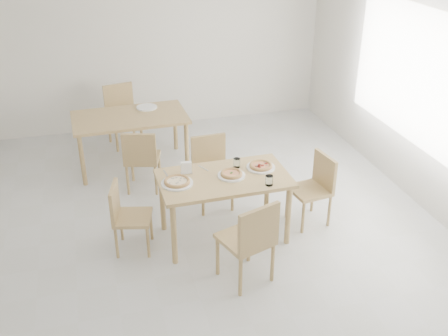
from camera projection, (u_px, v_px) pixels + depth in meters
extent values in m
plane|color=#BBBCB7|center=(182.00, 247.00, 5.70)|extent=(7.00, 7.00, 0.00)
plane|color=silver|center=(134.00, 41.00, 8.04)|extent=(6.00, 0.00, 6.00)
plane|color=silver|center=(446.00, 100.00, 5.75)|extent=(0.00, 7.00, 7.00)
cube|color=white|center=(429.00, 83.00, 5.96)|extent=(1.60, 0.02, 3.20)
cube|color=tan|center=(224.00, 179.00, 5.55)|extent=(1.40, 0.81, 0.04)
cylinder|color=tan|center=(174.00, 234.00, 5.29)|extent=(0.06, 0.06, 0.71)
cylinder|color=tan|center=(288.00, 215.00, 5.60)|extent=(0.06, 0.06, 0.71)
cylinder|color=tan|center=(162.00, 202.00, 5.84)|extent=(0.06, 0.06, 0.71)
cylinder|color=tan|center=(267.00, 187.00, 6.15)|extent=(0.06, 0.06, 0.71)
cube|color=tan|center=(245.00, 239.00, 5.03)|extent=(0.57, 0.57, 0.04)
cube|color=tan|center=(259.00, 229.00, 4.78)|extent=(0.44, 0.19, 0.43)
cylinder|color=tan|center=(249.00, 243.00, 5.38)|extent=(0.04, 0.04, 0.44)
cylinder|color=tan|center=(218.00, 256.00, 5.19)|extent=(0.04, 0.04, 0.44)
cylinder|color=tan|center=(272.00, 262.00, 5.10)|extent=(0.04, 0.04, 0.44)
cylinder|color=tan|center=(240.00, 277.00, 4.91)|extent=(0.04, 0.04, 0.44)
cube|color=tan|center=(213.00, 174.00, 6.26)|extent=(0.44, 0.44, 0.04)
cube|color=tan|center=(208.00, 151.00, 6.32)|extent=(0.43, 0.06, 0.41)
cylinder|color=tan|center=(203.00, 200.00, 6.16)|extent=(0.04, 0.04, 0.42)
cylinder|color=tan|center=(232.00, 195.00, 6.26)|extent=(0.04, 0.04, 0.42)
cylinder|color=tan|center=(195.00, 186.00, 6.47)|extent=(0.04, 0.04, 0.42)
cylinder|color=tan|center=(223.00, 181.00, 6.57)|extent=(0.04, 0.04, 0.42)
cube|color=tan|center=(133.00, 218.00, 5.50)|extent=(0.46, 0.46, 0.04)
cube|color=tan|center=(114.00, 202.00, 5.40)|extent=(0.13, 0.38, 0.36)
cylinder|color=tan|center=(148.00, 243.00, 5.45)|extent=(0.03, 0.03, 0.37)
cylinder|color=tan|center=(151.00, 225.00, 5.74)|extent=(0.03, 0.03, 0.37)
cylinder|color=tan|center=(117.00, 243.00, 5.44)|extent=(0.03, 0.03, 0.37)
cylinder|color=tan|center=(121.00, 225.00, 5.73)|extent=(0.03, 0.03, 0.37)
cube|color=tan|center=(309.00, 190.00, 5.95)|extent=(0.47, 0.47, 0.04)
cube|color=tan|center=(325.00, 171.00, 5.92)|extent=(0.10, 0.41, 0.39)
cylinder|color=tan|center=(287.00, 203.00, 6.13)|extent=(0.04, 0.04, 0.40)
cylinder|color=tan|center=(303.00, 218.00, 5.85)|extent=(0.04, 0.04, 0.40)
cylinder|color=tan|center=(312.00, 197.00, 6.26)|extent=(0.04, 0.04, 0.40)
cylinder|color=tan|center=(329.00, 211.00, 5.97)|extent=(0.04, 0.04, 0.40)
cylinder|color=white|center=(231.00, 175.00, 5.55)|extent=(0.29, 0.29, 0.02)
cylinder|color=white|center=(177.00, 183.00, 5.40)|extent=(0.33, 0.33, 0.02)
cylinder|color=white|center=(261.00, 167.00, 5.72)|extent=(0.31, 0.31, 0.02)
cylinder|color=tan|center=(231.00, 174.00, 5.54)|extent=(0.30, 0.30, 0.01)
torus|color=tan|center=(231.00, 173.00, 5.54)|extent=(0.30, 0.30, 0.03)
cylinder|color=#D24325|center=(231.00, 173.00, 5.54)|extent=(0.22, 0.22, 0.01)
ellipsoid|color=#225112|center=(231.00, 173.00, 5.54)|extent=(0.05, 0.05, 0.01)
cylinder|color=tan|center=(177.00, 182.00, 5.39)|extent=(0.34, 0.34, 0.01)
torus|color=tan|center=(177.00, 181.00, 5.39)|extent=(0.34, 0.34, 0.03)
cylinder|color=white|center=(177.00, 181.00, 5.39)|extent=(0.27, 0.27, 0.01)
cylinder|color=tan|center=(261.00, 166.00, 5.71)|extent=(0.27, 0.27, 0.01)
torus|color=tan|center=(261.00, 165.00, 5.71)|extent=(0.27, 0.27, 0.03)
cylinder|color=#D24325|center=(261.00, 165.00, 5.71)|extent=(0.21, 0.21, 0.01)
cylinder|color=white|center=(269.00, 180.00, 5.36)|extent=(0.08, 0.08, 0.11)
cylinder|color=white|center=(237.00, 163.00, 5.72)|extent=(0.08, 0.08, 0.10)
cube|color=silver|center=(186.00, 173.00, 5.60)|extent=(0.13, 0.08, 0.01)
cube|color=white|center=(186.00, 167.00, 5.57)|extent=(0.12, 0.06, 0.12)
cube|color=silver|center=(203.00, 168.00, 5.71)|extent=(0.09, 0.16, 0.01)
cube|color=silver|center=(166.00, 173.00, 5.60)|extent=(0.04, 0.18, 0.01)
cube|color=tan|center=(130.00, 117.00, 7.07)|extent=(1.55, 0.92, 0.04)
cylinder|color=tan|center=(82.00, 161.00, 6.76)|extent=(0.06, 0.06, 0.71)
cylinder|color=tan|center=(187.00, 147.00, 7.12)|extent=(0.06, 0.06, 0.71)
cylinder|color=tan|center=(79.00, 138.00, 7.38)|extent=(0.06, 0.06, 0.71)
cylinder|color=tan|center=(175.00, 127.00, 7.74)|extent=(0.06, 0.06, 0.71)
cube|color=tan|center=(143.00, 158.00, 6.66)|extent=(0.52, 0.52, 0.04)
cube|color=tan|center=(139.00, 149.00, 6.39)|extent=(0.41, 0.15, 0.40)
cylinder|color=tan|center=(159.00, 167.00, 6.92)|extent=(0.04, 0.04, 0.41)
cylinder|color=tan|center=(132.00, 167.00, 6.92)|extent=(0.04, 0.04, 0.41)
cylinder|color=tan|center=(156.00, 180.00, 6.60)|extent=(0.04, 0.04, 0.41)
cylinder|color=tan|center=(128.00, 180.00, 6.60)|extent=(0.04, 0.04, 0.41)
cube|color=tan|center=(124.00, 116.00, 7.83)|extent=(0.53, 0.53, 0.04)
cube|color=tan|center=(118.00, 98.00, 7.88)|extent=(0.45, 0.13, 0.43)
cylinder|color=tan|center=(117.00, 138.00, 7.71)|extent=(0.04, 0.04, 0.44)
cylinder|color=tan|center=(141.00, 133.00, 7.87)|extent=(0.04, 0.04, 0.44)
cylinder|color=tan|center=(109.00, 129.00, 8.01)|extent=(0.04, 0.04, 0.44)
cylinder|color=tan|center=(133.00, 125.00, 8.17)|extent=(0.04, 0.04, 0.44)
cylinder|color=white|center=(147.00, 107.00, 7.33)|extent=(0.29, 0.29, 0.02)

